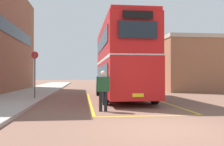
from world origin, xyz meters
TOP-DOWN VIEW (x-y plane):
  - ground_plane at (0.00, 14.40)m, footprint 135.60×135.60m
  - sidewalk_left at (-6.50, 16.80)m, footprint 4.00×57.60m
  - depot_building_right at (9.99, 21.03)m, footprint 9.11×13.81m
  - double_decker_bus at (0.35, 9.00)m, footprint 2.91×9.82m
  - single_deck_bus at (3.99, 24.96)m, footprint 2.75×9.67m
  - pedestrian_boarding at (-1.28, 3.56)m, footprint 0.57×0.30m
  - bus_stop_sign at (-5.03, 8.68)m, footprint 0.43×0.14m
  - bay_marking_yellow at (0.35, 7.12)m, footprint 4.27×11.80m

SIDE VIEW (x-z plane):
  - ground_plane at x=0.00m, z-range 0.00..0.00m
  - bay_marking_yellow at x=0.35m, z-range 0.00..0.01m
  - sidewalk_left at x=-6.50m, z-range 0.00..0.14m
  - pedestrian_boarding at x=-1.28m, z-range 0.14..1.86m
  - single_deck_bus at x=3.99m, z-range 0.13..3.15m
  - bus_stop_sign at x=-5.03m, z-range 0.42..3.26m
  - double_decker_bus at x=0.35m, z-range 0.14..4.89m
  - depot_building_right at x=9.99m, z-range 0.00..5.28m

